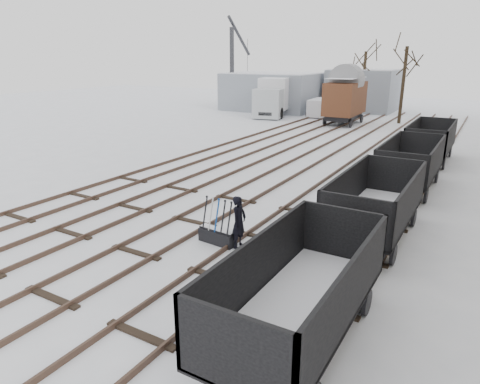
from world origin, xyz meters
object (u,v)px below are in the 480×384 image
Objects in this scene: worker at (239,222)px; lorry at (275,96)px; panel_van at (320,107)px; crane at (233,86)px; freight_wagon_a at (299,306)px; box_van_wagon at (345,97)px; ground_frame at (218,235)px.

lorry is (-13.19, 29.59, 1.09)m from worker.
lorry reaches higher than panel_van.
lorry is 0.86× the size of crane.
freight_wagon_a is at bearing -75.84° from lorry.
box_van_wagon is 0.54× the size of crane.
ground_frame is 0.28× the size of box_van_wagon.
crane is (-18.75, 31.78, 2.35)m from ground_frame.
freight_wagon_a is at bearing -62.72° from crane.
panel_van is (-8.08, 31.13, 0.62)m from ground_frame.
lorry is at bearing -24.26° from crane.
box_van_wagon is 1.31× the size of panel_van.
box_van_wagon is at bearing -23.21° from crane.
worker is 0.42× the size of panel_van.
crane is (-6.31, 2.09, 0.69)m from lorry.
ground_frame is at bearing 97.13° from worker.
lorry is 4.71m from panel_van.
worker is 4.90m from freight_wagon_a.
box_van_wagon is 15.02m from crane.
worker is 0.17× the size of crane.
panel_van is at bearing 109.68° from freight_wagon_a.
worker is 32.26m from panel_van.
freight_wagon_a is 31.90m from box_van_wagon.
crane reaches higher than panel_van.
freight_wagon_a is (3.50, -3.44, -0.00)m from worker.
lorry is at bearing 118.42° from ground_frame.
worker is at bearing -80.44° from box_van_wagon.
lorry is 2.11× the size of panel_van.
box_van_wagon is at bearing -29.09° from lorry.
freight_wagon_a is at bearing -134.98° from worker.
lorry is at bearing 23.56° from worker.
lorry is (-16.69, 33.03, 1.09)m from freight_wagon_a.
worker is 37.25m from crane.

